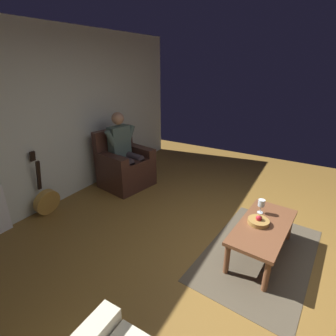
# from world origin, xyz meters

# --- Properties ---
(ground_plane) EXTENTS (7.27, 7.27, 0.00)m
(ground_plane) POSITION_xyz_m (0.00, 0.00, 0.00)
(ground_plane) COLOR brown
(wall_back) EXTENTS (5.77, 0.06, 2.62)m
(wall_back) POSITION_xyz_m (0.00, -3.06, 1.31)
(wall_back) COLOR silver
(wall_back) RESTS_ON ground
(rug) EXTENTS (1.89, 1.26, 0.01)m
(rug) POSITION_xyz_m (-0.10, 0.06, 0.00)
(rug) COLOR brown
(rug) RESTS_ON ground
(armchair) EXTENTS (0.92, 0.86, 1.01)m
(armchair) POSITION_xyz_m (-0.77, -2.48, 0.36)
(armchair) COLOR #3B221A
(armchair) RESTS_ON ground
(person_seated) EXTENTS (0.65, 0.63, 1.32)m
(person_seated) POSITION_xyz_m (-0.77, -2.46, 0.71)
(person_seated) COLOR #4A5D54
(person_seated) RESTS_ON ground
(coffee_table) EXTENTS (1.14, 0.60, 0.41)m
(coffee_table) POSITION_xyz_m (-0.10, 0.06, 0.35)
(coffee_table) COLOR brown
(coffee_table) RESTS_ON ground
(guitar) EXTENTS (0.38, 0.24, 0.96)m
(guitar) POSITION_xyz_m (0.58, -2.86, 0.22)
(guitar) COLOR #B18338
(guitar) RESTS_ON ground
(wine_glass_near) EXTENTS (0.08, 0.08, 0.18)m
(wine_glass_near) POSITION_xyz_m (-0.35, -0.03, 0.53)
(wine_glass_near) COLOR silver
(wine_glass_near) RESTS_ON coffee_table
(fruit_bowl) EXTENTS (0.24, 0.24, 0.11)m
(fruit_bowl) POSITION_xyz_m (-0.10, -0.00, 0.44)
(fruit_bowl) COLOR #A2783A
(fruit_bowl) RESTS_ON coffee_table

